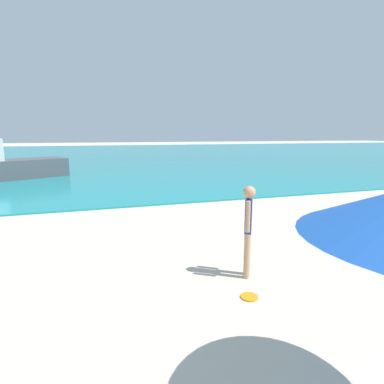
{
  "coord_description": "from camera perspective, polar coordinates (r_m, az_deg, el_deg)",
  "views": [
    {
      "loc": [
        -2.18,
        2.64,
        2.45
      ],
      "look_at": [
        0.07,
        9.75,
        1.04
      ],
      "focal_mm": 28.73,
      "sensor_mm": 36.0,
      "label": 1
    }
  ],
  "objects": [
    {
      "name": "person_standing",
      "position": [
        5.34,
        10.37,
        -6.23
      ],
      "size": [
        0.23,
        0.33,
        1.61
      ],
      "rotation": [
        0.0,
        0.0,
        4.16
      ],
      "color": "tan",
      "rests_on": "ground"
    },
    {
      "name": "frisbee",
      "position": [
        5.01,
        10.6,
        -18.6
      ],
      "size": [
        0.26,
        0.26,
        0.03
      ],
      "primitive_type": "cylinder",
      "color": "orange",
      "rests_on": "ground"
    },
    {
      "name": "water",
      "position": [
        40.41,
        -14.58,
        6.9
      ],
      "size": [
        160.0,
        60.0,
        0.06
      ],
      "primitive_type": "cube",
      "color": "teal",
      "rests_on": "ground"
    }
  ]
}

